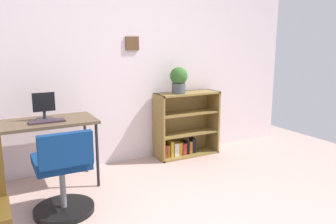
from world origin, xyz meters
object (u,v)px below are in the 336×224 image
object	(u,v)px
keyboard	(47,121)
bookshelf_low	(184,127)
monitor	(44,107)
potted_plant_on_shelf	(179,79)
desk	(45,127)
office_chair	(63,178)

from	to	relation	value
keyboard	bookshelf_low	bearing A→B (deg)	9.89
monitor	potted_plant_on_shelf	distance (m)	1.65
bookshelf_low	desk	bearing A→B (deg)	-172.64
desk	office_chair	world-z (taller)	office_chair
desk	bookshelf_low	xyz separation A→B (m)	(1.76, 0.23, -0.26)
desk	monitor	size ratio (longest dim) A/B	3.55
keyboard	potted_plant_on_shelf	distance (m)	1.68
office_chair	monitor	bearing A→B (deg)	91.20
desk	monitor	bearing A→B (deg)	78.54
potted_plant_on_shelf	bookshelf_low	bearing A→B (deg)	25.36
keyboard	potted_plant_on_shelf	bearing A→B (deg)	8.64
bookshelf_low	office_chair	bearing A→B (deg)	-152.59
monitor	bookshelf_low	distance (m)	1.82
office_chair	bookshelf_low	world-z (taller)	bookshelf_low
keyboard	monitor	bearing A→B (deg)	89.99
monitor	office_chair	xyz separation A→B (m)	(0.02, -0.72, -0.49)
bookshelf_low	potted_plant_on_shelf	size ratio (longest dim) A/B	2.56
monitor	bookshelf_low	xyz separation A→B (m)	(1.75, 0.18, -0.45)
desk	monitor	xyz separation A→B (m)	(0.01, 0.05, 0.19)
office_chair	potted_plant_on_shelf	xyz separation A→B (m)	(1.62, 0.84, 0.68)
monitor	potted_plant_on_shelf	world-z (taller)	potted_plant_on_shelf
desk	potted_plant_on_shelf	distance (m)	1.69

